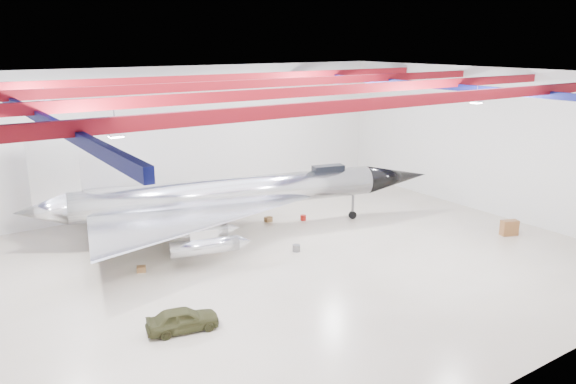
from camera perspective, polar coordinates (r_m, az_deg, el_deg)
floor at (r=33.14m, az=-2.19°, el=-7.73°), size 40.00×40.00×0.00m
wall_back at (r=44.63m, az=-12.54°, el=5.27°), size 40.00×0.00×40.00m
wall_right at (r=45.04m, az=19.96°, el=4.81°), size 0.00×30.00×30.00m
ceiling at (r=30.60m, az=-2.40°, el=11.61°), size 40.00×40.00×0.00m
ceiling_structure at (r=30.64m, az=-2.39°, el=10.35°), size 39.50×29.50×1.08m
jet_aircraft at (r=38.25m, az=-5.92°, el=-0.53°), size 28.64×19.92×7.91m
jeep at (r=26.72m, az=-10.66°, el=-12.59°), size 3.49×1.96×1.12m
desk at (r=41.20m, az=21.56°, el=-3.40°), size 1.28×0.95×1.05m
crate_ply at (r=33.61m, az=-14.68°, el=-7.58°), size 0.62×0.57×0.35m
toolbox_red at (r=38.85m, az=-11.84°, el=-4.33°), size 0.41×0.34×0.27m
engine_drum at (r=35.55m, az=0.85°, el=-5.72°), size 0.60×0.60×0.43m
parts_bin at (r=41.27m, az=-2.01°, el=-2.78°), size 0.54×0.45×0.36m
crate_small at (r=37.82m, az=-14.07°, el=-5.06°), size 0.40×0.37×0.23m
tool_chest at (r=41.58m, az=1.55°, el=-2.62°), size 0.49×0.49×0.38m
oil_barrel at (r=35.87m, az=-7.42°, el=-5.66°), size 0.65×0.54×0.43m
spares_box at (r=42.62m, az=-7.94°, el=-2.35°), size 0.41×0.41×0.35m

